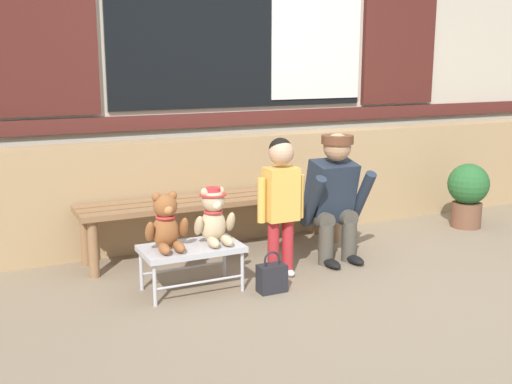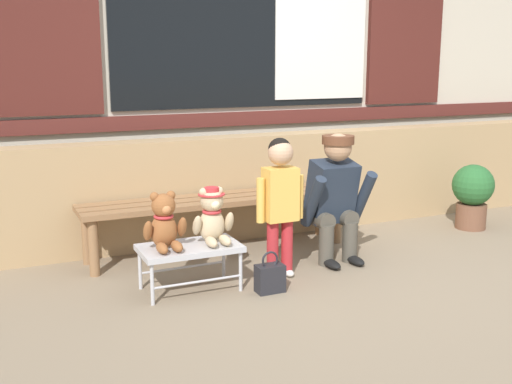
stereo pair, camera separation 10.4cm
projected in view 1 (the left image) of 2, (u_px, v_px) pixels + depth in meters
name	position (u px, v px, depth m)	size (l,w,h in m)	color
ground_plane	(359.00, 285.00, 4.13)	(60.00, 60.00, 0.00)	#84725B
brick_low_wall	(264.00, 184.00, 5.29)	(7.48, 0.25, 0.85)	tan
shop_facade	(238.00, 28.00, 5.48)	(7.64, 0.26, 3.45)	beige
wooden_bench_long	(217.00, 206.00, 4.74)	(2.10, 0.40, 0.44)	#8E6642
small_display_bench	(191.00, 251.00, 3.98)	(0.64, 0.36, 0.30)	#BCBCC1
teddy_bear_plain	(166.00, 224.00, 3.87)	(0.28, 0.26, 0.36)	#93562D
teddy_bear_with_hat	(214.00, 217.00, 4.01)	(0.28, 0.27, 0.36)	#CCB289
child_standing	(281.00, 192.00, 4.18)	(0.35, 0.18, 0.96)	#B7282D
adult_crouching	(334.00, 196.00, 4.57)	(0.50, 0.49, 0.95)	#4C473D
handbag_on_ground	(272.00, 277.00, 3.99)	(0.18, 0.11, 0.27)	#232328
potted_plant	(468.00, 191.00, 5.50)	(0.36, 0.36, 0.57)	brown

